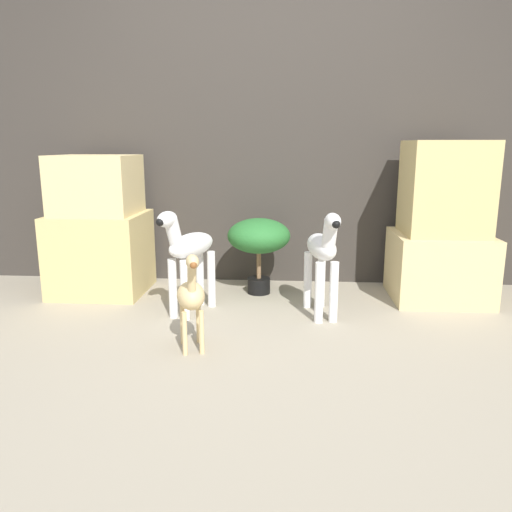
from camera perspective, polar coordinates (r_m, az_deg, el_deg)
The scene contains 8 objects.
ground_plane at distance 2.65m, azimuth -0.11°, elevation -11.62°, with size 14.00×14.00×0.00m, color #9E937F.
wall_back at distance 3.98m, azimuth 1.56°, elevation 12.82°, with size 6.40×0.08×2.20m.
rock_pillar_left at distance 3.85m, azimuth -17.45°, elevation 2.83°, with size 0.65×0.61×1.01m.
rock_pillar_right at distance 3.73m, azimuth 20.46°, elevation 2.86°, with size 0.65×0.61×1.11m.
zebra_right at distance 3.18m, azimuth 7.61°, elevation 0.24°, with size 0.24×0.56×0.70m.
zebra_left at distance 3.23m, azimuth -7.70°, elevation 0.44°, with size 0.33×0.54×0.70m.
giraffe_figurine at distance 2.66m, azimuth -7.42°, elevation -4.42°, with size 0.20×0.35×0.56m.
potted_palm_front at distance 3.65m, azimuth 0.33°, elevation 1.99°, with size 0.46×0.46×0.56m.
Camera 1 is at (0.18, -2.41, 1.09)m, focal length 35.00 mm.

